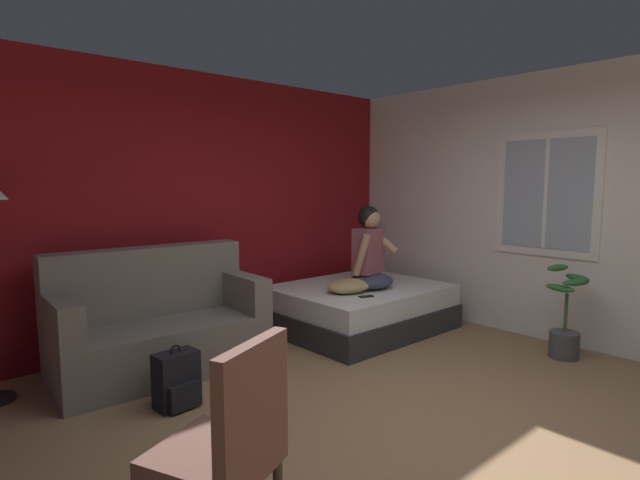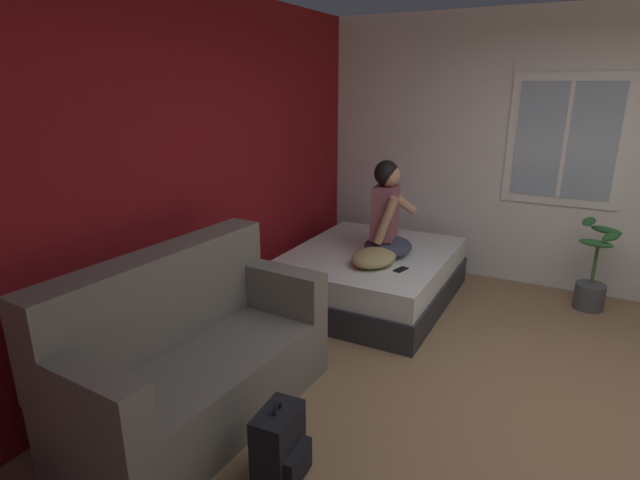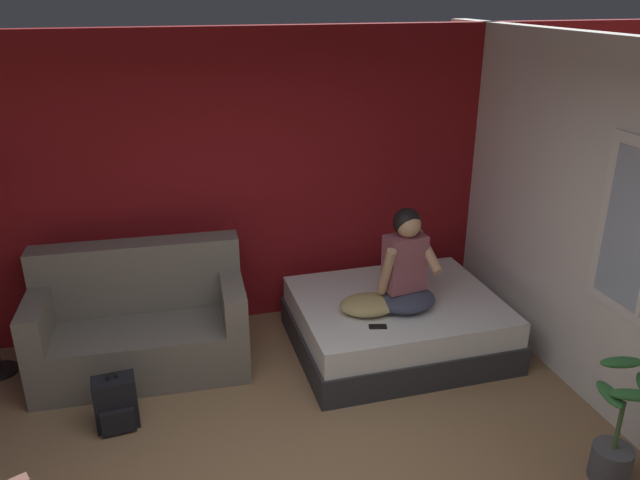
# 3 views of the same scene
# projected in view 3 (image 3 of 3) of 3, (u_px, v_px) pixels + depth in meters

# --- Properties ---
(wall_back_accent) EXTENTS (10.06, 0.16, 2.70)m
(wall_back_accent) POSITION_uv_depth(u_px,v_px,m) (216.00, 183.00, 5.63)
(wall_back_accent) COLOR maroon
(wall_back_accent) RESTS_ON ground
(bed) EXTENTS (1.78, 1.45, 0.48)m
(bed) POSITION_uv_depth(u_px,v_px,m) (396.00, 323.00, 5.51)
(bed) COLOR #2D2D33
(bed) RESTS_ON ground
(couch) EXTENTS (1.74, 0.91, 1.04)m
(couch) POSITION_uv_depth(u_px,v_px,m) (141.00, 324.00, 5.18)
(couch) COLOR slate
(couch) RESTS_ON ground
(person_seated) EXTENTS (0.58, 0.52, 0.88)m
(person_seated) POSITION_uv_depth(u_px,v_px,m) (405.00, 269.00, 5.15)
(person_seated) COLOR #383D51
(person_seated) RESTS_ON bed
(backpack) EXTENTS (0.31, 0.25, 0.46)m
(backpack) POSITION_uv_depth(u_px,v_px,m) (116.00, 404.00, 4.52)
(backpack) COLOR black
(backpack) RESTS_ON ground
(throw_pillow) EXTENTS (0.51, 0.40, 0.14)m
(throw_pillow) POSITION_uv_depth(u_px,v_px,m) (368.00, 305.00, 5.17)
(throw_pillow) COLOR tan
(throw_pillow) RESTS_ON bed
(cell_phone) EXTENTS (0.16, 0.10, 0.01)m
(cell_phone) POSITION_uv_depth(u_px,v_px,m) (378.00, 327.00, 4.96)
(cell_phone) COLOR black
(cell_phone) RESTS_ON bed
(potted_plant) EXTENTS (0.39, 0.37, 0.85)m
(potted_plant) POSITION_uv_depth(u_px,v_px,m) (615.00, 440.00, 3.99)
(potted_plant) COLOR #4C4C51
(potted_plant) RESTS_ON ground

